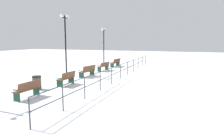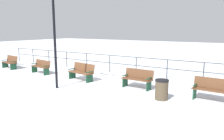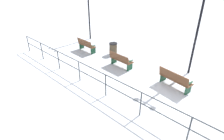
{
  "view_description": "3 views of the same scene",
  "coord_description": "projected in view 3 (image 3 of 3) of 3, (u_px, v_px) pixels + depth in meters",
  "views": [
    {
      "loc": [
        -7.71,
        14.99,
        3.0
      ],
      "look_at": [
        -1.91,
        -0.52,
        0.58
      ],
      "focal_mm": 33.19,
      "sensor_mm": 36.0,
      "label": 1
    },
    {
      "loc": [
        9.34,
        8.14,
        2.83
      ],
      "look_at": [
        -0.81,
        1.49,
        0.59
      ],
      "focal_mm": 36.06,
      "sensor_mm": 36.0,
      "label": 2
    },
    {
      "loc": [
        -7.82,
        -3.27,
        5.23
      ],
      "look_at": [
        -1.92,
        2.4,
        0.84
      ],
      "focal_mm": 30.36,
      "sensor_mm": 36.0,
      "label": 3
    }
  ],
  "objects": [
    {
      "name": "bench_third",
      "position": [
        175.0,
        79.0,
        9.24
      ],
      "size": [
        0.83,
        1.73,
        0.93
      ],
      "rotation": [
        0.0,
        0.0,
        -0.15
      ],
      "color": "brown",
      "rests_on": "ground"
    },
    {
      "name": "trash_bin",
      "position": [
        113.0,
        49.0,
        12.89
      ],
      "size": [
        0.54,
        0.54,
        0.82
      ],
      "color": "brown",
      "rests_on": "ground"
    },
    {
      "name": "ground_plane",
      "position": [
        173.0,
        87.0,
        9.44
      ],
      "size": [
        80.0,
        80.0,
        0.0
      ],
      "primitive_type": "plane",
      "color": "white",
      "rests_on": "ground"
    },
    {
      "name": "waterfront_railing",
      "position": [
        141.0,
        100.0,
        7.3
      ],
      "size": [
        0.05,
        19.56,
        1.13
      ],
      "color": "#383D42",
      "rests_on": "ground"
    },
    {
      "name": "bench_fourth",
      "position": [
        121.0,
        60.0,
        11.2
      ],
      "size": [
        0.6,
        1.51,
        0.91
      ],
      "rotation": [
        0.0,
        0.0,
        -0.03
      ],
      "color": "brown",
      "rests_on": "ground"
    },
    {
      "name": "bench_fifth",
      "position": [
        86.0,
        45.0,
        13.35
      ],
      "size": [
        0.54,
        1.55,
        0.9
      ],
      "rotation": [
        0.0,
        0.0,
        -0.03
      ],
      "color": "brown",
      "rests_on": "ground"
    },
    {
      "name": "lamppost_middle",
      "position": [
        202.0,
        11.0,
        9.14
      ],
      "size": [
        0.26,
        1.14,
        5.03
      ],
      "color": "black",
      "rests_on": "ground"
    },
    {
      "name": "lamppost_far",
      "position": [
        88.0,
        3.0,
        14.63
      ],
      "size": [
        0.23,
        1.02,
        4.36
      ],
      "color": "black",
      "rests_on": "ground"
    }
  ]
}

